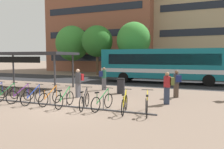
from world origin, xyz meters
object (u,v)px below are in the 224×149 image
at_px(parked_bicycle_green_1, 7,94).
at_px(parked_bicycle_green_7, 102,102).
at_px(city_bus, 165,64).
at_px(transit_shelter, 31,55).
at_px(parked_bicycle_yellow_9, 147,105).
at_px(parked_bicycle_green_5, 65,99).
at_px(trash_bin, 121,86).
at_px(commuter_navy_pack_1, 177,82).
at_px(commuter_navy_pack_2, 104,77).
at_px(commuter_olive_pack_3, 168,86).
at_px(parked_bicycle_yellow_8, 125,104).
at_px(street_tree_0, 97,41).
at_px(street_tree_1, 134,40).
at_px(parked_bicycle_orange_4, 50,98).
at_px(parked_bicycle_blue_3, 33,97).
at_px(parked_bicycle_black_6, 84,101).
at_px(parked_bicycle_purple_2, 21,95).
at_px(street_tree_2, 72,43).
at_px(commuter_red_pack_4, 78,81).

height_order(parked_bicycle_green_1, parked_bicycle_green_7, same).
height_order(city_bus, transit_shelter, city_bus).
bearing_deg(parked_bicycle_yellow_9, parked_bicycle_green_5, 82.40).
bearing_deg(trash_bin, commuter_navy_pack_1, -2.65).
distance_m(parked_bicycle_green_5, commuter_navy_pack_2, 5.55).
bearing_deg(commuter_navy_pack_2, transit_shelter, 138.26).
distance_m(parked_bicycle_green_1, trash_bin, 6.91).
xyz_separation_m(parked_bicycle_green_7, commuter_olive_pack_3, (2.68, 2.31, 0.59)).
relative_size(parked_bicycle_yellow_8, transit_shelter, 0.25).
bearing_deg(parked_bicycle_yellow_9, street_tree_0, 20.53).
height_order(city_bus, commuter_navy_pack_2, city_bus).
bearing_deg(street_tree_1, parked_bicycle_orange_4, -89.44).
distance_m(parked_bicycle_yellow_8, parked_bicycle_yellow_9, 0.98).
xyz_separation_m(parked_bicycle_green_5, parked_bicycle_yellow_8, (3.04, 0.07, 0.00)).
xyz_separation_m(parked_bicycle_blue_3, parked_bicycle_black_6, (3.01, 0.03, 0.00)).
xyz_separation_m(parked_bicycle_green_1, parked_bicycle_blue_3, (2.02, -0.19, 0.00)).
bearing_deg(parked_bicycle_orange_4, parked_bicycle_green_7, -87.58).
distance_m(parked_bicycle_green_7, commuter_navy_pack_1, 5.29).
xyz_separation_m(parked_bicycle_green_1, parked_bicycle_green_7, (5.89, -0.04, 0.00)).
relative_size(parked_bicycle_green_5, commuter_olive_pack_3, 1.03).
xyz_separation_m(parked_bicycle_purple_2, street_tree_1, (1.75, 17.04, 4.23)).
distance_m(parked_bicycle_purple_2, parked_bicycle_yellow_9, 6.88).
bearing_deg(parked_bicycle_blue_3, commuter_navy_pack_1, -56.41).
bearing_deg(parked_bicycle_green_1, parked_bicycle_green_7, -85.38).
relative_size(city_bus, parked_bicycle_purple_2, 7.06).
xyz_separation_m(parked_bicycle_green_7, parked_bicycle_yellow_8, (1.10, -0.08, 0.00)).
distance_m(parked_bicycle_orange_4, commuter_navy_pack_1, 7.34).
relative_size(parked_bicycle_green_1, parked_bicycle_black_6, 1.02).
relative_size(parked_bicycle_orange_4, commuter_olive_pack_3, 1.03).
height_order(city_bus, commuter_olive_pack_3, city_bus).
relative_size(parked_bicycle_blue_3, transit_shelter, 0.25).
height_order(parked_bicycle_yellow_8, commuter_navy_pack_2, commuter_navy_pack_2).
distance_m(city_bus, parked_bicycle_green_5, 12.11).
xyz_separation_m(parked_bicycle_yellow_8, street_tree_2, (-14.55, 19.27, 4.20)).
bearing_deg(parked_bicycle_yellow_9, commuter_navy_pack_1, -23.07).
bearing_deg(street_tree_0, parked_bicycle_black_6, -66.92).
bearing_deg(commuter_red_pack_4, commuter_navy_pack_2, -164.17).
bearing_deg(city_bus, street_tree_2, 151.83).
bearing_deg(commuter_red_pack_4, parked_bicycle_black_6, 57.39).
relative_size(parked_bicycle_orange_4, parked_bicycle_green_5, 1.00).
bearing_deg(street_tree_2, parked_bicycle_yellow_8, -52.94).
height_order(parked_bicycle_orange_4, street_tree_0, street_tree_0).
relative_size(parked_bicycle_blue_3, commuter_navy_pack_2, 1.02).
bearing_deg(transit_shelter, trash_bin, -2.09).
relative_size(parked_bicycle_blue_3, parked_bicycle_green_7, 1.02).
distance_m(parked_bicycle_blue_3, commuter_red_pack_4, 2.82).
distance_m(transit_shelter, street_tree_2, 16.01).
distance_m(parked_bicycle_yellow_9, transit_shelter, 11.14).
relative_size(commuter_navy_pack_2, commuter_red_pack_4, 0.98).
bearing_deg(parked_bicycle_yellow_9, parked_bicycle_purple_2, 80.43).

